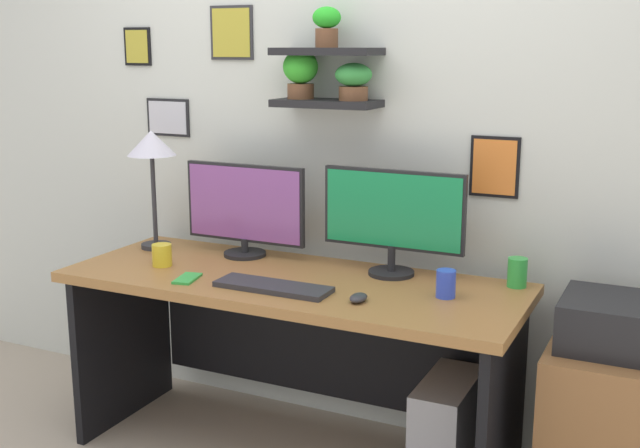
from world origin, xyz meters
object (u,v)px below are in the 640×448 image
Objects in this scene: pen_cup at (446,284)px; computer_mouse at (358,298)px; monitor_right at (393,217)px; cell_phone at (187,279)px; keyboard at (273,287)px; printer at (620,324)px; coffee_mug at (162,255)px; desk at (298,323)px; monitor_left at (245,208)px; water_cup at (517,272)px; desk_lamp at (152,151)px; drawer_cabinet at (610,433)px; computer_tower_right at (447,435)px.

computer_mouse is at bearing -144.83° from pen_cup.
monitor_right is 0.83m from cell_phone.
printer is at bearing 12.74° from keyboard.
coffee_mug is at bearing 137.55° from cell_phone.
desk is 3.24× the size of monitor_left.
cell_phone reaches higher than desk.
keyboard is 3.14× the size of cell_phone.
desk is at bearing -165.75° from water_cup.
pen_cup is at bearing -5.38° from desk_lamp.
monitor_right reaches higher than coffee_mug.
monitor_left is 1.66m from drawer_cabinet.
monitor_left reaches higher than computer_tower_right.
keyboard is 0.91m from water_cup.
desk_lamp reaches higher than printer.
desk is at bearing -154.32° from monitor_right.
monitor_right is at bearing 19.03° from cell_phone.
monitor_left is 0.46m from cell_phone.
cell_phone is (-0.70, -0.04, -0.01)m from computer_mouse.
drawer_cabinet is at bearing 12.74° from keyboard.
drawer_cabinet is (1.95, -0.05, -0.87)m from desk_lamp.
keyboard is at bearing -8.61° from coffee_mug.
desk reaches higher than computer_tower_right.
water_cup reaches higher than computer_tower_right.
desk_lamp is at bearing 174.96° from computer_tower_right.
water_cup is (0.20, 0.24, 0.01)m from pen_cup.
desk_lamp is at bearing 174.62° from pen_cup.
keyboard is 4.00× the size of water_cup.
desk_lamp reaches higher than coffee_mug.
cell_phone is at bearing -168.85° from printer.
desk is 0.57m from monitor_right.
computer_mouse is (0.02, -0.37, -0.22)m from monitor_right.
pen_cup is 0.16× the size of drawer_cabinet.
keyboard is 0.63m from pen_cup.
monitor_left is 0.80m from computer_mouse.
water_cup is 0.42m from printer.
monitor_left is at bearing 175.94° from printer.
computer_mouse is 0.64× the size of cell_phone.
printer is at bearing 2.50° from desk.
computer_mouse is 0.24× the size of printer.
drawer_cabinet is at bearing -1.35° from desk_lamp.
desk is 4.16× the size of computer_tower_right.
monitor_right reaches higher than water_cup.
keyboard reaches higher than cell_phone.
pen_cup is (1.36, -0.13, -0.38)m from desk_lamp.
keyboard is at bearing -87.85° from desk.
monitor_right is 0.95m from coffee_mug.
cell_phone is at bearing -40.43° from desk_lamp.
computer_mouse reaches higher than desk.
desk_lamp is (-1.11, 0.31, 0.42)m from computer_mouse.
coffee_mug reaches higher than drawer_cabinet.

